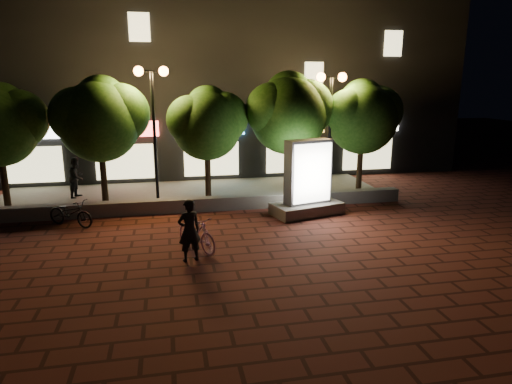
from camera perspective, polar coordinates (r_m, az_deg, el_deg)
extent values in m
plane|color=#4E2018|center=(13.15, -6.02, -7.22)|extent=(80.00, 80.00, 0.00)
cube|color=slate|center=(16.87, -7.32, -1.57)|extent=(16.00, 0.45, 0.50)
cube|color=slate|center=(19.33, -7.84, -0.21)|extent=(16.00, 5.00, 0.08)
cube|color=black|center=(25.25, -9.19, 14.41)|extent=(28.00, 8.00, 10.00)
cube|color=silver|center=(22.09, -27.06, 6.92)|extent=(3.20, 0.12, 0.70)
cube|color=beige|center=(22.29, -26.64, 3.10)|extent=(2.60, 0.10, 1.60)
cube|color=#F5493C|center=(21.36, -16.62, 7.66)|extent=(3.20, 0.12, 0.70)
cube|color=beige|center=(21.57, -16.34, 3.71)|extent=(2.60, 0.10, 1.60)
cube|color=#3E9FD9|center=(21.37, -5.78, 8.17)|extent=(3.20, 0.12, 0.70)
cube|color=beige|center=(21.57, -5.69, 4.21)|extent=(2.60, 0.10, 1.60)
cube|color=yellow|center=(22.11, 4.70, 8.39)|extent=(3.20, 0.12, 0.70)
cube|color=beige|center=(22.31, 4.62, 4.55)|extent=(2.60, 0.10, 1.60)
cube|color=white|center=(23.52, 14.22, 8.35)|extent=(3.20, 0.12, 0.70)
cube|color=beige|center=(23.70, 14.00, 4.74)|extent=(2.60, 0.10, 1.60)
cube|color=beige|center=(21.31, -14.65, 19.65)|extent=(0.90, 0.10, 1.20)
cube|color=beige|center=(22.30, 7.38, 14.55)|extent=(0.90, 0.10, 1.20)
cube|color=beige|center=(23.93, 17.07, 17.63)|extent=(0.90, 0.10, 1.20)
cylinder|color=black|center=(18.94, -29.37, 1.41)|extent=(0.24, 0.24, 2.25)
sphere|color=#2F5C1B|center=(18.63, -27.94, 8.26)|extent=(2.10, 2.10, 2.10)
sphere|color=#2F5C1B|center=(18.93, -29.71, 9.34)|extent=(1.82, 1.82, 1.82)
cylinder|color=black|center=(18.14, -18.85, 2.13)|extent=(0.24, 0.24, 2.34)
sphere|color=#2F5C1B|center=(17.86, -19.35, 8.41)|extent=(3.00, 3.00, 3.00)
sphere|color=#2F5C1B|center=(17.95, -16.95, 9.58)|extent=(2.25, 2.25, 2.25)
sphere|color=#2F5C1B|center=(17.80, -21.66, 9.01)|extent=(2.10, 2.10, 2.10)
sphere|color=#2F5C1B|center=(18.14, -19.08, 10.89)|extent=(1.95, 1.95, 1.95)
cylinder|color=black|center=(18.05, -6.15, 2.54)|extent=(0.24, 0.24, 2.21)
sphere|color=#2F5C1B|center=(17.77, -6.31, 8.38)|extent=(2.70, 2.70, 2.70)
sphere|color=#2F5C1B|center=(18.02, -4.22, 9.45)|extent=(2.03, 2.03, 2.02)
sphere|color=#2F5C1B|center=(17.56, -8.28, 9.07)|extent=(1.89, 1.89, 1.89)
sphere|color=#2F5C1B|center=(18.08, -6.14, 10.62)|extent=(1.76, 1.76, 1.76)
cylinder|color=black|center=(18.60, 4.03, 3.28)|extent=(0.24, 0.24, 2.43)
sphere|color=#2F5C1B|center=(18.33, 4.14, 9.64)|extent=(3.10, 3.10, 3.10)
sphere|color=#2F5C1B|center=(18.72, 6.32, 10.61)|extent=(2.33, 2.33, 2.33)
sphere|color=#2F5C1B|center=(17.99, 2.11, 10.39)|extent=(2.17, 2.17, 2.17)
sphere|color=#2F5C1B|center=(18.65, 4.20, 12.10)|extent=(2.01, 2.02, 2.02)
cylinder|color=black|center=(19.69, 13.07, 3.35)|extent=(0.24, 0.24, 2.29)
sphere|color=#2F5C1B|center=(19.43, 13.39, 8.99)|extent=(2.90, 2.90, 2.90)
sphere|color=#2F5C1B|center=(19.90, 15.13, 9.86)|extent=(2.18, 2.17, 2.17)
sphere|color=#2F5C1B|center=(19.02, 11.80, 9.73)|extent=(2.03, 2.03, 2.03)
sphere|color=#2F5C1B|center=(19.75, 13.35, 11.18)|extent=(1.89, 1.88, 1.88)
cylinder|color=black|center=(17.56, -12.76, 6.58)|extent=(0.12, 0.12, 5.00)
cylinder|color=black|center=(17.43, -13.22, 14.75)|extent=(0.90, 0.08, 0.08)
sphere|color=orange|center=(17.45, -14.74, 14.66)|extent=(0.36, 0.36, 0.36)
sphere|color=orange|center=(17.43, -11.69, 14.83)|extent=(0.36, 0.36, 0.36)
cylinder|color=black|center=(18.75, 9.31, 6.88)|extent=(0.12, 0.12, 4.80)
cylinder|color=black|center=(18.61, 9.61, 14.23)|extent=(0.90, 0.08, 0.08)
sphere|color=orange|center=(18.46, 8.26, 14.28)|extent=(0.36, 0.36, 0.36)
sphere|color=orange|center=(18.77, 10.94, 14.17)|extent=(0.36, 0.36, 0.36)
cube|color=slate|center=(16.45, 6.49, -2.09)|extent=(2.76, 1.87, 0.42)
cube|color=#4C4C51|center=(16.13, 6.62, 2.57)|extent=(1.77, 1.00, 2.31)
cube|color=white|center=(15.88, 7.22, 2.37)|extent=(1.48, 0.44, 2.10)
cube|color=white|center=(16.38, 6.05, 2.76)|extent=(1.48, 0.44, 2.10)
imported|color=#E396D0|center=(12.90, -7.60, -5.18)|extent=(1.34, 1.77, 1.06)
imported|color=black|center=(12.10, -8.49, -4.88)|extent=(0.72, 0.57, 1.72)
imported|color=black|center=(16.15, -22.55, -2.47)|extent=(1.82, 1.47, 0.93)
imported|color=black|center=(19.67, -21.84, 1.75)|extent=(0.82, 0.95, 1.66)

